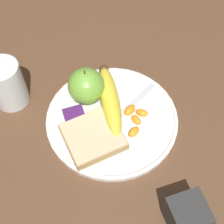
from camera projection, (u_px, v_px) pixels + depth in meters
name	position (u px, v px, depth m)	size (l,w,h in m)	color
ground_plane	(112.00, 120.00, 0.67)	(3.00, 3.00, 0.00)	brown
plate	(112.00, 118.00, 0.66)	(0.28, 0.28, 0.01)	white
juice_glass	(7.00, 85.00, 0.66)	(0.07, 0.07, 0.11)	silver
apple	(86.00, 86.00, 0.66)	(0.08, 0.08, 0.09)	#72B23D
banana	(110.00, 99.00, 0.66)	(0.07, 0.19, 0.04)	yellow
bread_slice	(93.00, 137.00, 0.62)	(0.12, 0.12, 0.02)	#AB8751
fork	(119.00, 116.00, 0.66)	(0.18, 0.11, 0.00)	silver
jam_packet	(74.00, 116.00, 0.65)	(0.04, 0.03, 0.02)	white
orange_segment_0	(129.00, 109.00, 0.66)	(0.04, 0.03, 0.02)	orange
orange_segment_1	(136.00, 120.00, 0.65)	(0.02, 0.03, 0.01)	orange
orange_segment_2	(134.00, 132.00, 0.63)	(0.03, 0.03, 0.02)	orange
orange_segment_3	(112.00, 115.00, 0.65)	(0.04, 0.04, 0.02)	orange
orange_segment_4	(142.00, 113.00, 0.66)	(0.03, 0.03, 0.01)	orange
condiment_caddy	(187.00, 215.00, 0.53)	(0.06, 0.06, 0.06)	#2D2D2D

